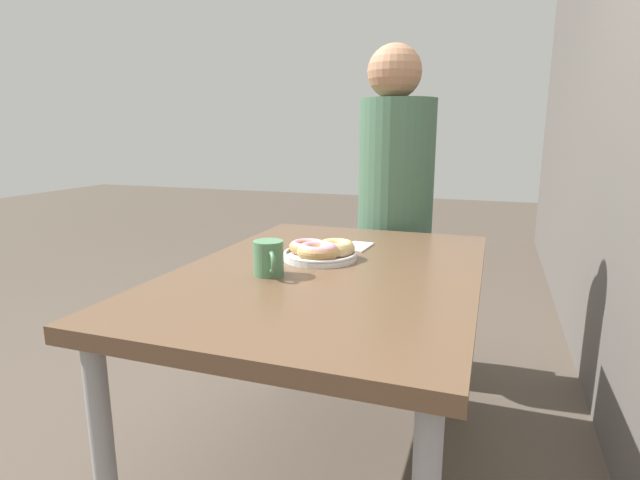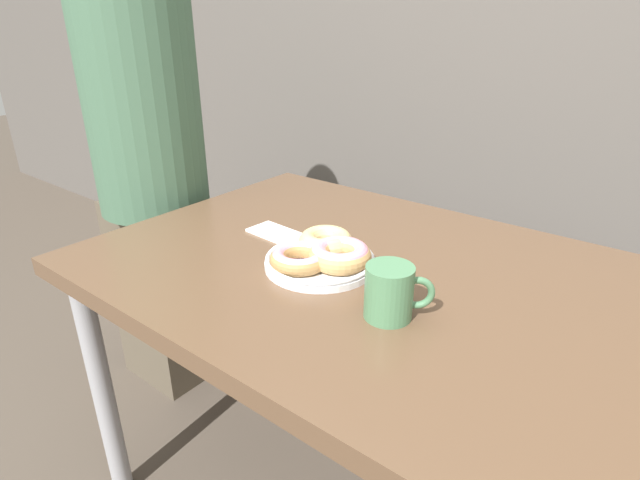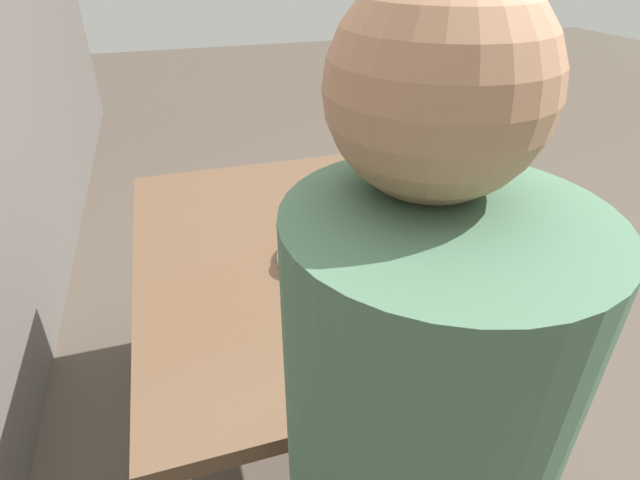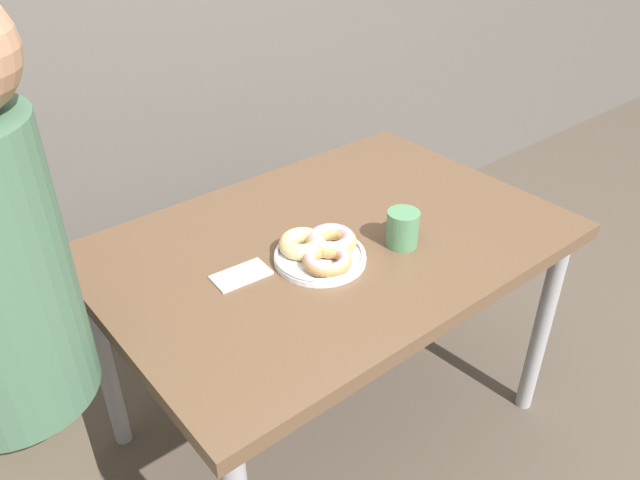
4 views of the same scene
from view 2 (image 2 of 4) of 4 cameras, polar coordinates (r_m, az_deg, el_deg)
name	(u,v)px [view 2 (image 2 of 4)]	position (r m, az deg, el deg)	size (l,w,h in m)	color
dining_table	(372,298)	(1.06, 5.99, -6.58)	(1.20, 0.83, 0.70)	brown
donut_plate	(323,254)	(1.02, 0.32, -1.60)	(0.25, 0.23, 0.06)	white
coffee_mug	(391,292)	(0.85, 8.07, -5.86)	(0.11, 0.09, 0.09)	#4C7F56
person_figure	(150,171)	(1.58, -18.86, 7.49)	(0.37, 0.32, 1.42)	brown
napkin	(276,233)	(1.19, -5.04, 0.79)	(0.14, 0.08, 0.01)	white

